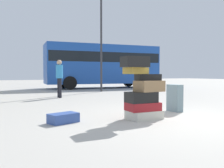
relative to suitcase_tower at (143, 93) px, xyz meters
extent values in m
plane|color=#ADA89E|center=(0.49, -0.27, -0.61)|extent=(80.00, 80.00, 0.00)
cube|color=beige|center=(0.02, -0.02, -0.52)|extent=(0.80, 0.56, 0.20)
cube|color=maroon|center=(0.00, 0.00, -0.32)|extent=(0.76, 0.52, 0.19)
cube|color=black|center=(-0.05, -0.01, -0.10)|extent=(0.66, 0.44, 0.25)
cube|color=olive|center=(0.17, -0.01, 0.15)|extent=(0.66, 0.47, 0.25)
cube|color=black|center=(0.21, 0.10, 0.35)|extent=(0.60, 0.45, 0.15)
cube|color=#B28C33|center=(-0.12, 0.12, 0.50)|extent=(0.57, 0.43, 0.15)
cube|color=black|center=(-0.26, -0.07, 0.70)|extent=(0.58, 0.39, 0.24)
cube|color=#334F99|center=(-1.75, 0.41, -0.51)|extent=(0.69, 0.52, 0.20)
cube|color=gray|center=(1.43, 0.54, -0.24)|extent=(0.25, 0.44, 0.75)
cylinder|color=black|center=(-0.43, 5.95, -0.19)|extent=(0.12, 0.12, 0.86)
cylinder|color=black|center=(-0.42, 5.73, -0.19)|extent=(0.12, 0.12, 0.86)
cylinder|color=#338CCC|center=(-0.42, 5.84, 0.53)|extent=(0.30, 0.30, 0.58)
sphere|color=tan|center=(-0.42, 5.84, 0.93)|extent=(0.22, 0.22, 0.22)
cube|color=#1E4CA5|center=(4.42, 11.83, 1.14)|extent=(8.58, 3.31, 2.80)
cube|color=black|center=(4.42, 11.83, 1.63)|extent=(8.42, 3.32, 0.70)
cylinder|color=black|center=(7.25, 12.81, -0.16)|extent=(0.92, 0.34, 0.90)
cylinder|color=black|center=(7.00, 10.32, -0.16)|extent=(0.92, 0.34, 0.90)
cylinder|color=black|center=(1.83, 13.34, -0.16)|extent=(0.92, 0.34, 0.90)
cylinder|color=black|center=(1.58, 10.86, -0.16)|extent=(0.92, 0.34, 0.90)
cylinder|color=#333338|center=(2.74, 8.37, 2.85)|extent=(0.12, 0.12, 6.94)
camera|label=1|loc=(-3.13, -4.60, 0.42)|focal=38.53mm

